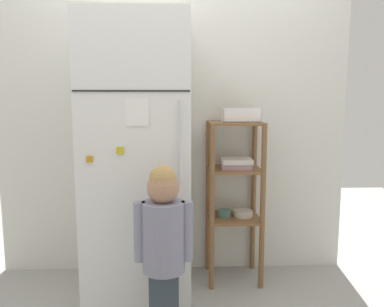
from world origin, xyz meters
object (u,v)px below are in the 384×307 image
(refrigerator, at_px, (139,160))
(fruit_bin, at_px, (241,116))
(child_standing, at_px, (164,236))
(pantry_shelf_unit, at_px, (235,184))

(refrigerator, distance_m, fruit_bin, 0.76)
(child_standing, relative_size, pantry_shelf_unit, 0.84)
(fruit_bin, bearing_deg, pantry_shelf_unit, -176.71)
(child_standing, xyz_separation_m, pantry_shelf_unit, (0.48, 0.72, 0.12))
(pantry_shelf_unit, bearing_deg, refrigerator, -165.88)
(refrigerator, xyz_separation_m, fruit_bin, (0.69, 0.17, 0.27))
(refrigerator, bearing_deg, pantry_shelf_unit, 14.12)
(refrigerator, height_order, fruit_bin, refrigerator)
(refrigerator, xyz_separation_m, child_standing, (0.18, -0.55, -0.32))
(child_standing, height_order, pantry_shelf_unit, pantry_shelf_unit)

